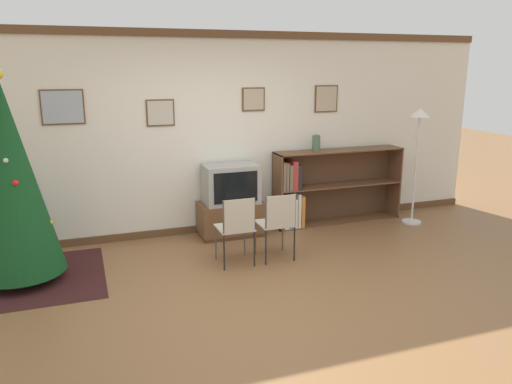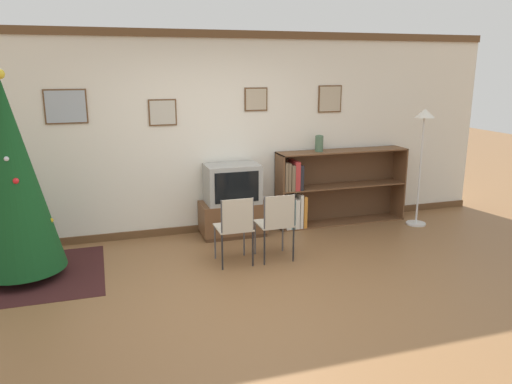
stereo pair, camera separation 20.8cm
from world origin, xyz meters
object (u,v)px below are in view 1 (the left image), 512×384
(bookshelf, at_px, (317,189))
(vase, at_px, (316,143))
(television, at_px, (231,184))
(standing_lamp, at_px, (418,136))
(christmas_tree, at_px, (11,181))
(tv_console, at_px, (231,219))
(folding_chair_right, at_px, (277,222))
(folding_chair_left, at_px, (237,227))

(bookshelf, distance_m, vase, 0.68)
(television, relative_size, standing_lamp, 0.43)
(television, relative_size, vase, 3.10)
(christmas_tree, height_order, vase, christmas_tree)
(tv_console, distance_m, television, 0.49)
(standing_lamp, bearing_deg, christmas_tree, -176.50)
(christmas_tree, xyz_separation_m, television, (2.55, 0.68, -0.39))
(folding_chair_right, relative_size, bookshelf, 0.42)
(folding_chair_right, bearing_deg, christmas_tree, 172.40)
(vase, bearing_deg, bookshelf, 19.40)
(christmas_tree, distance_m, bookshelf, 4.00)
(tv_console, distance_m, standing_lamp, 2.89)
(bookshelf, bearing_deg, christmas_tree, -168.83)
(christmas_tree, distance_m, folding_chair_left, 2.42)
(bookshelf, relative_size, standing_lamp, 1.16)
(tv_console, height_order, folding_chair_right, folding_chair_right)
(vase, xyz_separation_m, standing_lamp, (1.39, -0.43, 0.09))
(christmas_tree, bearing_deg, standing_lamp, 3.50)
(folding_chair_right, bearing_deg, television, 103.35)
(vase, distance_m, standing_lamp, 1.46)
(folding_chair_right, bearing_deg, folding_chair_left, 180.00)
(christmas_tree, relative_size, folding_chair_right, 2.70)
(folding_chair_left, bearing_deg, television, 76.65)
(tv_console, bearing_deg, christmas_tree, -165.04)
(christmas_tree, distance_m, vase, 3.91)
(christmas_tree, relative_size, bookshelf, 1.14)
(folding_chair_left, distance_m, bookshelf, 1.94)
(folding_chair_left, relative_size, standing_lamp, 0.49)
(standing_lamp, bearing_deg, vase, 162.71)
(folding_chair_left, distance_m, standing_lamp, 3.11)
(vase, bearing_deg, tv_console, -176.92)
(television, distance_m, standing_lamp, 2.75)
(folding_chair_left, height_order, standing_lamp, standing_lamp)
(television, xyz_separation_m, folding_chair_left, (-0.25, -1.05, -0.25))
(bookshelf, bearing_deg, folding_chair_right, -133.34)
(standing_lamp, bearing_deg, tv_console, 172.27)
(television, relative_size, folding_chair_right, 0.87)
(tv_console, relative_size, folding_chair_right, 1.06)
(tv_console, height_order, bookshelf, bookshelf)
(bookshelf, distance_m, standing_lamp, 1.61)
(folding_chair_left, bearing_deg, standing_lamp, 13.35)
(television, relative_size, folding_chair_left, 0.87)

